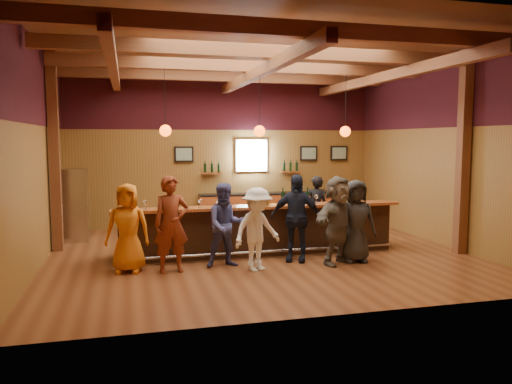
% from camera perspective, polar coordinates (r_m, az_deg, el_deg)
% --- Properties ---
extents(room, '(9.04, 9.00, 4.52)m').
position_cam_1_polar(room, '(10.88, 0.32, 9.67)').
color(room, brown).
rests_on(room, ground).
extents(bar_counter, '(6.30, 1.07, 1.11)m').
position_cam_1_polar(bar_counter, '(11.13, 0.28, -4.32)').
color(bar_counter, black).
rests_on(bar_counter, ground).
extents(back_bar_cabinet, '(4.00, 0.52, 0.95)m').
position_cam_1_polar(back_bar_cabinet, '(14.85, 1.19, -1.90)').
color(back_bar_cabinet, '#96421B').
rests_on(back_bar_cabinet, ground).
extents(window, '(0.95, 0.09, 0.95)m').
position_cam_1_polar(window, '(14.83, -0.52, 4.20)').
color(window, silver).
rests_on(window, room).
extents(framed_pictures, '(5.35, 0.05, 0.45)m').
position_cam_1_polar(framed_pictures, '(15.06, 2.70, 4.41)').
color(framed_pictures, black).
rests_on(framed_pictures, room).
extents(wine_shelves, '(3.00, 0.18, 0.30)m').
position_cam_1_polar(wine_shelves, '(14.79, -0.46, 2.53)').
color(wine_shelves, '#96421B').
rests_on(wine_shelves, room).
extents(pendant_lights, '(4.24, 0.24, 1.37)m').
position_cam_1_polar(pendant_lights, '(10.81, 0.40, 7.02)').
color(pendant_lights, black).
rests_on(pendant_lights, room).
extents(stainless_fridge, '(0.70, 0.70, 1.80)m').
position_cam_1_polar(stainless_fridge, '(13.21, -20.12, -1.39)').
color(stainless_fridge, silver).
rests_on(stainless_fridge, ground).
extents(customer_orange, '(0.93, 0.70, 1.70)m').
position_cam_1_polar(customer_orange, '(9.79, -14.45, -4.00)').
color(customer_orange, orange).
rests_on(customer_orange, ground).
extents(customer_redvest, '(0.72, 0.52, 1.84)m').
position_cam_1_polar(customer_redvest, '(9.59, -9.65, -3.66)').
color(customer_redvest, maroon).
rests_on(customer_redvest, ground).
extents(customer_denim, '(0.83, 0.66, 1.67)m').
position_cam_1_polar(customer_denim, '(9.88, -3.43, -3.81)').
color(customer_denim, '#414783').
rests_on(customer_denim, ground).
extents(customer_white, '(1.19, 0.97, 1.61)m').
position_cam_1_polar(customer_white, '(9.57, 0.11, -4.30)').
color(customer_white, white).
rests_on(customer_white, ground).
extents(customer_navy, '(1.15, 0.88, 1.81)m').
position_cam_1_polar(customer_navy, '(10.35, 4.56, -2.97)').
color(customer_navy, black).
rests_on(customer_navy, ground).
extents(customer_brown, '(1.71, 1.29, 1.80)m').
position_cam_1_polar(customer_brown, '(10.20, 9.34, -3.20)').
color(customer_brown, '#635A4F').
rests_on(customer_brown, ground).
extents(customer_dark, '(0.89, 0.64, 1.70)m').
position_cam_1_polar(customer_dark, '(10.48, 11.33, -3.26)').
color(customer_dark, '#28292B').
rests_on(customer_dark, ground).
extents(bartender, '(0.65, 0.48, 1.63)m').
position_cam_1_polar(bartender, '(12.45, 6.86, -1.89)').
color(bartender, black).
rests_on(bartender, ground).
extents(ice_bucket, '(0.21, 0.21, 0.23)m').
position_cam_1_polar(ice_bucket, '(10.71, 1.02, -0.92)').
color(ice_bucket, brown).
rests_on(ice_bucket, bar_counter).
extents(bottle_a, '(0.08, 0.08, 0.36)m').
position_cam_1_polar(bottle_a, '(10.99, 3.09, -0.61)').
color(bottle_a, black).
rests_on(bottle_a, bar_counter).
extents(bottle_b, '(0.08, 0.08, 0.36)m').
position_cam_1_polar(bottle_b, '(11.11, 5.90, -0.58)').
color(bottle_b, black).
rests_on(bottle_b, bar_counter).
extents(glass_a, '(0.08, 0.08, 0.19)m').
position_cam_1_polar(glass_a, '(10.38, -12.55, -1.18)').
color(glass_a, silver).
rests_on(glass_a, bar_counter).
extents(glass_b, '(0.08, 0.08, 0.18)m').
position_cam_1_polar(glass_b, '(10.39, -10.89, -1.19)').
color(glass_b, silver).
rests_on(glass_b, bar_counter).
extents(glass_c, '(0.08, 0.08, 0.18)m').
position_cam_1_polar(glass_c, '(10.40, -6.42, -1.09)').
color(glass_c, silver).
rests_on(glass_c, bar_counter).
extents(glass_d, '(0.07, 0.07, 0.17)m').
position_cam_1_polar(glass_d, '(10.41, -4.39, -1.12)').
color(glass_d, silver).
rests_on(glass_d, bar_counter).
extents(glass_e, '(0.09, 0.09, 0.19)m').
position_cam_1_polar(glass_e, '(10.62, -0.41, -0.86)').
color(glass_e, silver).
rests_on(glass_e, bar_counter).
extents(glass_f, '(0.08, 0.08, 0.18)m').
position_cam_1_polar(glass_f, '(10.99, 5.54, -0.71)').
color(glass_f, silver).
rests_on(glass_f, bar_counter).
extents(glass_g, '(0.09, 0.09, 0.20)m').
position_cam_1_polar(glass_g, '(11.08, 6.90, -0.59)').
color(glass_g, silver).
rests_on(glass_g, bar_counter).
extents(glass_h, '(0.07, 0.07, 0.17)m').
position_cam_1_polar(glass_h, '(11.41, 11.44, -0.60)').
color(glass_h, silver).
rests_on(glass_h, bar_counter).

